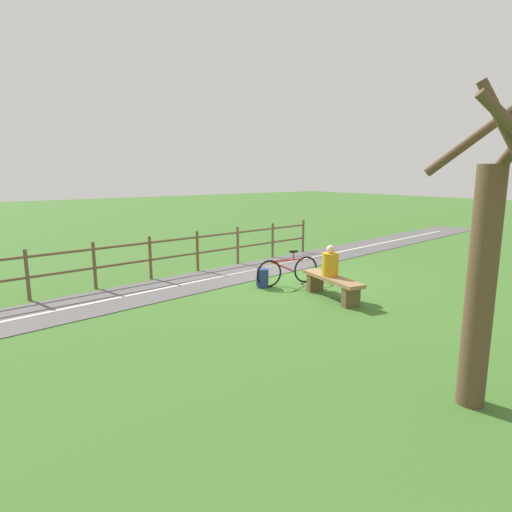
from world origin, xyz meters
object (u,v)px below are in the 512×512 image
object	(u,v)px
bench	(332,283)
backpack	(262,278)
person_seated	(330,263)
bicycle	(288,271)
tree_far_right	(485,261)

from	to	relation	value
bench	backpack	size ratio (longest dim) A/B	4.07
person_seated	backpack	distance (m)	1.83
person_seated	bicycle	xyz separation A→B (m)	(1.41, 0.01, -0.43)
bicycle	tree_far_right	bearing A→B (deg)	81.35
person_seated	backpack	world-z (taller)	person_seated
bench	bicycle	size ratio (longest dim) A/B	1.08
person_seated	bicycle	size ratio (longest dim) A/B	0.41
tree_far_right	bench	bearing A→B (deg)	-25.45
bench	bicycle	distance (m)	1.50
backpack	person_seated	bearing A→B (deg)	-158.20
bench	tree_far_right	size ratio (longest dim) A/B	0.49
bench	person_seated	size ratio (longest dim) A/B	2.66
bicycle	tree_far_right	xyz separation A→B (m)	(-5.65, 1.99, 1.41)
bench	backpack	distance (m)	1.82
bench	person_seated	bearing A→B (deg)	-0.00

